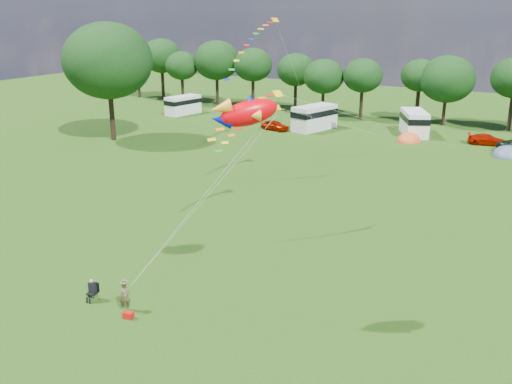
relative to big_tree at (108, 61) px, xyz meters
The scene contains 18 objects.
ground_plane 42.02m from the big_tree, 43.03° to the right, with size 180.00×180.00×0.00m, color black.
tree_line 44.52m from the big_tree, 37.40° to the left, with size 102.98×10.98×10.27m.
big_tree is the anchor object (origin of this frame).
car_a 21.41m from the big_tree, 44.95° to the left, with size 1.49×3.78×1.26m, color #8D1100.
car_b 27.08m from the big_tree, 44.96° to the left, with size 1.48×3.95×1.39m, color gray.
car_c 43.40m from the big_tree, 25.56° to the left, with size 1.69×4.02×1.21m, color #9F1000.
campervan_a 19.47m from the big_tree, 99.14° to the left, with size 3.27×5.66×2.60m.
campervan_b 25.71m from the big_tree, 42.74° to the left, with size 4.27×6.68×3.03m.
campervan_c 36.51m from the big_tree, 33.36° to the left, with size 4.80×6.46×2.91m.
tent_orange 35.31m from the big_tree, 27.30° to the left, with size 2.78×3.04×2.17m.
tent_greyblue 44.15m from the big_tree, 18.50° to the left, with size 3.01×3.29×2.24m.
kite_flyer 41.34m from the big_tree, 46.84° to the right, with size 0.57×0.38×1.57m, color brown.
camp_chair 39.91m from the big_tree, 49.21° to the right, with size 0.56×0.56×1.25m.
kite_bag 42.28m from the big_tree, 46.71° to the right, with size 0.49×0.33×0.35m, color #AF120D.
fish_kite 42.96m from the big_tree, 39.15° to the right, with size 2.98×2.75×1.72m.
streamer_kite_a 18.10m from the big_tree, ahead, with size 3.37×5.70×5.80m.
streamer_kite_b 22.59m from the big_tree, 14.03° to the right, with size 4.36×4.81×3.84m.
streamer_kite_c 32.40m from the big_tree, 30.89° to the right, with size 3.13×5.02×2.82m.
Camera 1 is at (15.97, -20.88, 14.72)m, focal length 40.00 mm.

